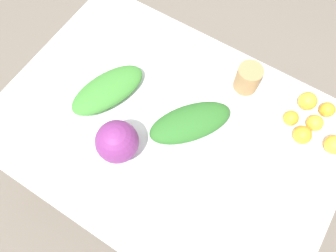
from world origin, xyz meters
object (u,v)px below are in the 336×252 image
object	(u,v)px
orange_6	(302,135)
orange_5	(291,118)
paper_bag	(248,78)
orange_0	(308,101)
orange_2	(334,145)
orange_3	(315,123)
greens_bunch_kale	(190,123)
cabbage_purple	(117,142)
orange_1	(327,110)
greens_bunch_scallion	(108,90)

from	to	relation	value
orange_6	orange_5	bearing A→B (deg)	-35.42
paper_bag	orange_0	distance (m)	0.28
orange_2	orange_5	size ratio (longest dim) A/B	1.21
orange_2	orange_3	world-z (taller)	orange_2
greens_bunch_kale	cabbage_purple	bearing A→B (deg)	51.45
orange_2	orange_5	world-z (taller)	orange_2
paper_bag	orange_3	bearing A→B (deg)	175.29
orange_1	orange_3	bearing A→B (deg)	76.44
orange_2	orange_1	bearing A→B (deg)	-60.06
greens_bunch_kale	orange_3	xyz separation A→B (m)	(-0.45, -0.29, -0.01)
cabbage_purple	orange_6	world-z (taller)	cabbage_purple
cabbage_purple	greens_bunch_scallion	distance (m)	0.28
orange_0	orange_1	size ratio (longest dim) A/B	1.22
orange_5	orange_0	bearing A→B (deg)	-104.02
greens_bunch_scallion	orange_2	world-z (taller)	orange_2
paper_bag	orange_0	world-z (taller)	paper_bag
orange_0	orange_1	bearing A→B (deg)	-173.04
greens_bunch_kale	orange_0	distance (m)	0.53
greens_bunch_kale	orange_0	xyz separation A→B (m)	(-0.38, -0.37, -0.00)
cabbage_purple	orange_6	distance (m)	0.77
orange_3	orange_6	bearing A→B (deg)	73.77
orange_3	paper_bag	bearing A→B (deg)	-4.71
paper_bag	orange_6	distance (m)	0.34
orange_2	orange_3	size ratio (longest dim) A/B	1.14
orange_1	orange_3	xyz separation A→B (m)	(0.02, 0.09, 0.00)
paper_bag	orange_5	world-z (taller)	paper_bag
orange_3	greens_bunch_kale	bearing A→B (deg)	32.39
orange_1	orange_5	bearing A→B (deg)	45.94
orange_3	orange_5	world-z (taller)	orange_3
greens_bunch_scallion	orange_0	distance (m)	0.88
orange_1	paper_bag	bearing A→B (deg)	9.77
orange_6	greens_bunch_kale	bearing A→B (deg)	25.52
orange_1	orange_2	xyz separation A→B (m)	(-0.08, 0.14, 0.01)
greens_bunch_kale	orange_2	size ratio (longest dim) A/B	4.49
orange_0	orange_1	distance (m)	0.09
greens_bunch_scallion	orange_5	world-z (taller)	greens_bunch_scallion
orange_6	greens_bunch_scallion	bearing A→B (deg)	17.38
orange_1	orange_2	bearing A→B (deg)	119.94
cabbage_purple	orange_0	xyz separation A→B (m)	(-0.58, -0.61, -0.05)
greens_bunch_kale	orange_2	bearing A→B (deg)	-157.29
paper_bag	orange_1	xyz separation A→B (m)	(-0.36, -0.06, -0.03)
orange_2	orange_5	bearing A→B (deg)	-6.36
greens_bunch_kale	orange_5	xyz separation A→B (m)	(-0.36, -0.26, -0.01)
paper_bag	greens_bunch_scallion	distance (m)	0.63
cabbage_purple	orange_3	xyz separation A→B (m)	(-0.65, -0.53, -0.05)
cabbage_purple	orange_3	bearing A→B (deg)	-140.55
greens_bunch_scallion	orange_3	world-z (taller)	same
greens_bunch_kale	orange_2	xyz separation A→B (m)	(-0.56, -0.23, -0.00)
cabbage_purple	orange_6	bearing A→B (deg)	-144.15
orange_3	cabbage_purple	bearing A→B (deg)	39.45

